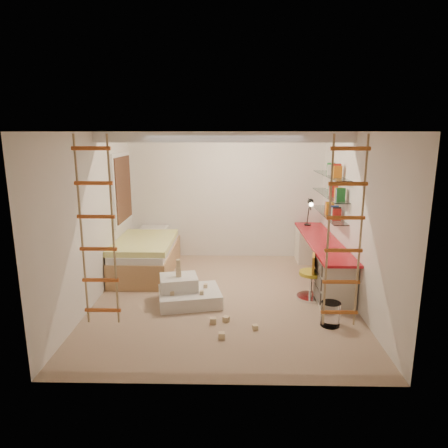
{
  "coord_description": "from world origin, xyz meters",
  "views": [
    {
      "loc": [
        0.13,
        -5.96,
        2.59
      ],
      "look_at": [
        0.0,
        0.3,
        1.15
      ],
      "focal_mm": 32.0,
      "sensor_mm": 36.0,
      "label": 1
    }
  ],
  "objects_px": {
    "desk": "(321,258)",
    "bed": "(147,255)",
    "swivel_chair": "(311,283)",
    "play_platform": "(187,293)"
  },
  "relations": [
    {
      "from": "desk",
      "to": "bed",
      "type": "height_order",
      "value": "desk"
    },
    {
      "from": "swivel_chair",
      "to": "play_platform",
      "type": "relative_size",
      "value": 0.69
    },
    {
      "from": "bed",
      "to": "swivel_chair",
      "type": "relative_size",
      "value": 2.72
    },
    {
      "from": "bed",
      "to": "swivel_chair",
      "type": "xyz_separation_m",
      "value": [
        2.87,
        -1.22,
        -0.06
      ]
    },
    {
      "from": "desk",
      "to": "play_platform",
      "type": "relative_size",
      "value": 2.64
    },
    {
      "from": "bed",
      "to": "play_platform",
      "type": "xyz_separation_m",
      "value": [
        0.91,
        -1.41,
        -0.17
      ]
    },
    {
      "from": "play_platform",
      "to": "swivel_chair",
      "type": "bearing_deg",
      "value": 5.47
    },
    {
      "from": "desk",
      "to": "bed",
      "type": "bearing_deg",
      "value": 173.51
    },
    {
      "from": "bed",
      "to": "play_platform",
      "type": "distance_m",
      "value": 1.68
    },
    {
      "from": "desk",
      "to": "play_platform",
      "type": "bearing_deg",
      "value": -155.51
    }
  ]
}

